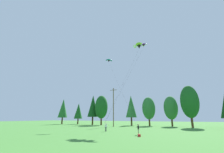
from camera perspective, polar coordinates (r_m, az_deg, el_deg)
The scene contains 15 objects.
treeline_tree_a at distance 70.78m, azimuth -17.49°, elevation -11.05°, with size 3.89×3.89×10.43m.
treeline_tree_b at distance 69.84m, azimuth -12.20°, elevation -12.25°, with size 3.51×3.51×8.68m.
treeline_tree_c at distance 62.79m, azimuth -6.98°, elevation -10.68°, with size 4.09×4.09×11.33m.
treeline_tree_d at distance 59.55m, azimuth -3.90°, elevation -11.08°, with size 4.71×4.71×10.79m.
treeline_tree_e at distance 57.60m, azimuth 7.01°, elevation -10.83°, with size 3.91×3.91×10.51m.
treeline_tree_f at distance 55.96m, azimuth 13.29°, elevation -11.25°, with size 4.38×4.38×9.57m.
treeline_tree_g at distance 54.41m, azimuth 20.72°, elevation -10.68°, with size 4.35×4.35×9.45m.
treeline_tree_h at distance 50.03m, azimuth 26.54°, elevation -8.24°, with size 4.95×4.95×11.68m.
utility_pole at distance 49.83m, azimuth 0.52°, elevation -10.74°, with size 2.20×0.26×11.90m.
kite_flyer_near at distance 32.47m, azimuth -2.28°, elevation -17.74°, with size 0.68×0.70×1.69m.
kite_flyer_mid at distance 26.55m, azimuth 9.60°, elevation -18.22°, with size 0.37×0.60×1.69m.
parafoil_kite_high_purple at distance 47.44m, azimuth 11.51°, elevation 11.23°, with size 6.65×13.33×22.22m.
parafoil_kite_mid_teal at distance 49.33m, azimuth -1.15°, elevation 5.88°, with size 14.36×16.60×19.45m.
parafoil_kite_far_lime_white at distance 48.82m, azimuth 9.87°, elevation 11.12°, with size 5.93×14.52×23.22m.
picnic_cooler at distance 24.25m, azimuth 9.93°, elevation -20.48°, with size 0.52×0.36×0.34m, color red.
Camera 1 is at (10.78, -3.82, 2.63)m, focal length 24.96 mm.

